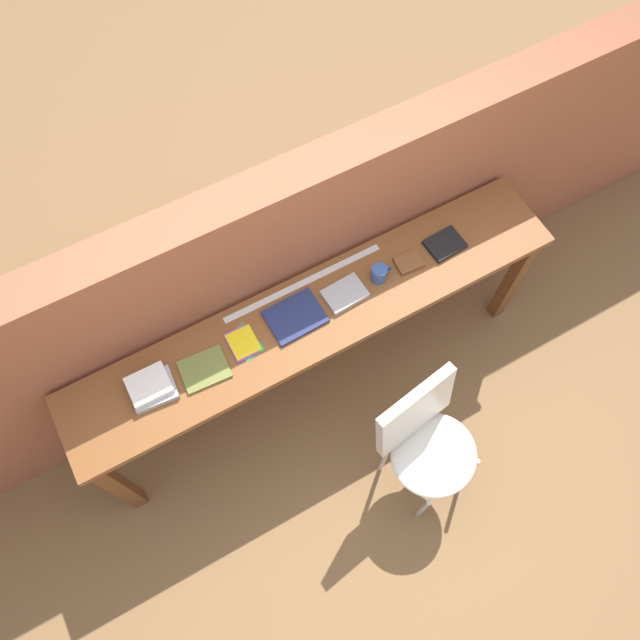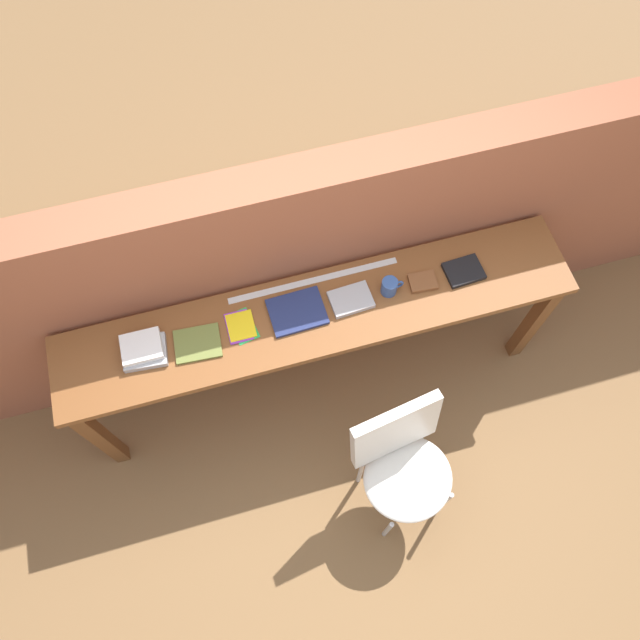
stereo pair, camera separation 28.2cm
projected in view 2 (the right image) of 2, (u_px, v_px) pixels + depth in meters
The scene contains 13 objects.
ground_plane at pixel (332, 423), 3.62m from camera, with size 40.00×40.00×0.00m, color brown.
brick_wall_back at pixel (299, 266), 3.20m from camera, with size 6.00×0.20×1.50m, color #935138.
sideboard at pixel (317, 325), 3.07m from camera, with size 2.50×0.44×0.88m.
chair_white_moulded at pixel (403, 462), 2.99m from camera, with size 0.51×0.52×0.89m.
book_stack_leftmost at pixel (143, 350), 2.83m from camera, with size 0.21×0.18×0.06m.
magazine_cycling at pixel (198, 344), 2.86m from camera, with size 0.21×0.17×0.02m, color olive.
pamphlet_pile_colourful at pixel (241, 326), 2.90m from camera, with size 0.14×0.19×0.01m.
book_open_centre at pixel (297, 312), 2.93m from camera, with size 0.26×0.20×0.02m, color navy.
book_grey_hardcover at pixel (351, 300), 2.95m from camera, with size 0.20×0.14×0.03m, color #9E9EA3.
mug at pixel (390, 287), 2.95m from camera, with size 0.11×0.08×0.09m.
leather_journal_brown at pixel (423, 282), 3.00m from camera, with size 0.13×0.10×0.02m, color brown.
book_repair_rightmost at pixel (464, 271), 3.02m from camera, with size 0.18×0.14×0.02m, color black.
ruler_metal_back_edge at pixel (313, 280), 3.01m from camera, with size 0.84×0.03×0.00m, color silver.
Camera 2 is at (-0.33, -0.93, 3.53)m, focal length 35.00 mm.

